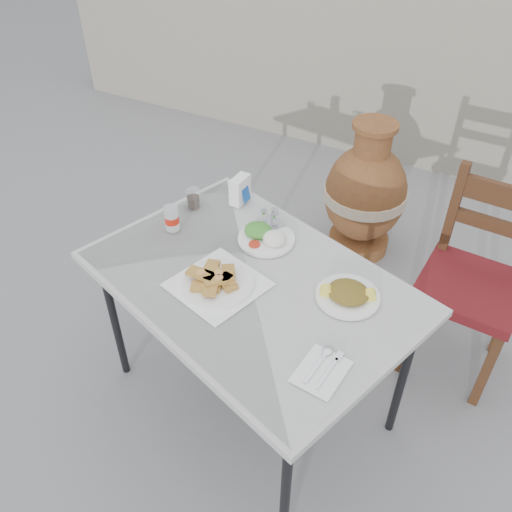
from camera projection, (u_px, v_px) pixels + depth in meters
The scene contains 13 objects.
ground at pixel (265, 412), 2.38m from camera, with size 80.00×80.00×0.00m, color slate.
cafe_table at pixel (250, 289), 2.01m from camera, with size 1.38×1.15×0.72m.
pide_plate at pixel (218, 279), 1.93m from camera, with size 0.37×0.37×0.06m.
salad_rice_plate at pixel (266, 236), 2.14m from camera, with size 0.23×0.23×0.06m.
salad_chopped_plate at pixel (348, 294), 1.89m from camera, with size 0.23×0.23×0.05m.
soda_can at pixel (172, 218), 2.17m from camera, with size 0.06×0.06×0.11m.
cola_glass at pixel (193, 200), 2.31m from camera, with size 0.06×0.06×0.09m.
napkin_holder at pixel (240, 190), 2.32m from camera, with size 0.07×0.10×0.12m.
condiment_caddy at pixel (272, 220), 2.21m from camera, with size 0.13×0.13×0.08m.
cutlery_napkin at pixel (323, 368), 1.66m from camera, with size 0.15×0.20×0.01m.
chair at pixel (473, 280), 2.33m from camera, with size 0.44×0.44×0.94m.
terracotta_urn at pixel (365, 194), 3.03m from camera, with size 0.46×0.46×0.81m.
back_wall at pixel (432, 81), 3.69m from camera, with size 6.00×0.25×1.20m, color gray.
Camera 1 is at (0.61, -1.25, 2.06)m, focal length 38.00 mm.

